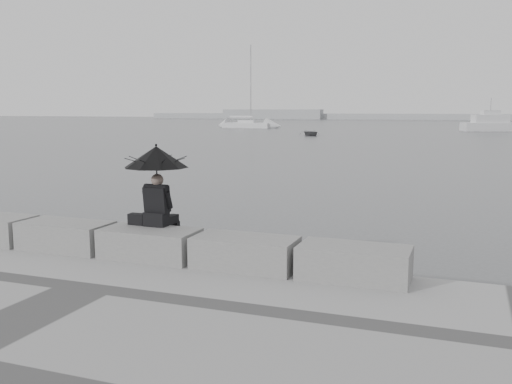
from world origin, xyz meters
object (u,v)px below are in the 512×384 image
at_px(sailboat_left, 248,124).
at_px(motor_cruiser, 496,124).
at_px(dinghy, 311,133).
at_px(seated_person, 156,168).

relative_size(sailboat_left, motor_cruiser, 1.37).
xyz_separation_m(motor_cruiser, dinghy, (-20.04, -22.02, -0.60)).
distance_m(sailboat_left, motor_cruiser, 36.24).
xyz_separation_m(seated_person, motor_cruiser, (8.25, 75.84, -1.09)).
relative_size(seated_person, motor_cruiser, 0.15).
height_order(sailboat_left, dinghy, sailboat_left).
height_order(motor_cruiser, dinghy, motor_cruiser).
distance_m(motor_cruiser, dinghy, 29.78).
xyz_separation_m(seated_person, sailboat_left, (-27.98, 76.05, -1.47)).
distance_m(seated_person, dinghy, 55.13).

